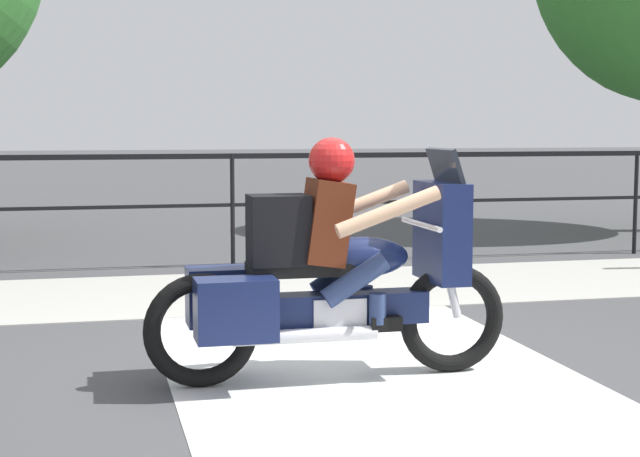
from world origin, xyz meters
name	(u,v)px	position (x,y,z in m)	size (l,w,h in m)	color
ground_plane	(348,378)	(0.00, 0.00, 0.00)	(120.00, 120.00, 0.00)	#424244
sidewalk_band	(258,290)	(0.00, 3.40, 0.01)	(44.00, 2.40, 0.01)	#A8A59E
crosswalk_band	(383,383)	(0.17, -0.20, 0.00)	(2.62, 6.00, 0.01)	silver
fence_railing	(232,178)	(0.00, 5.07, 1.02)	(36.00, 0.05, 1.30)	black
motorcycle	(328,271)	(-0.14, -0.01, 0.70)	(2.35, 0.76, 1.54)	black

